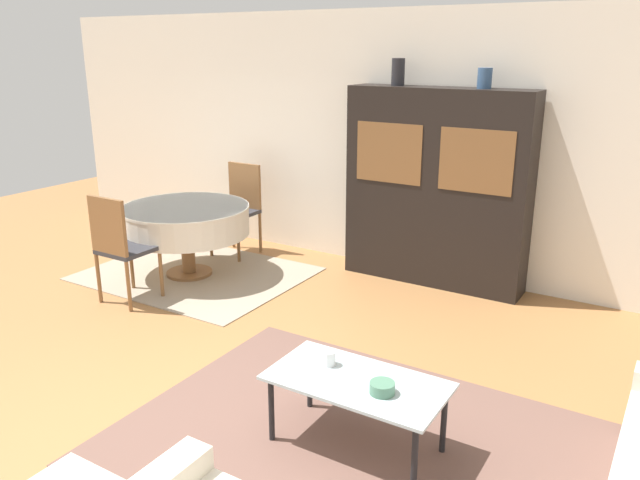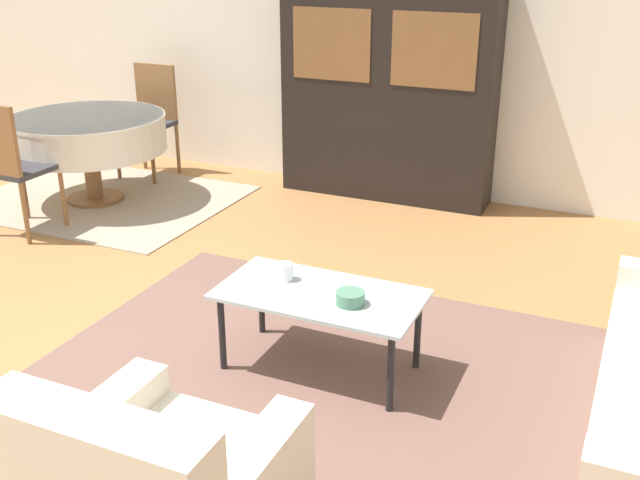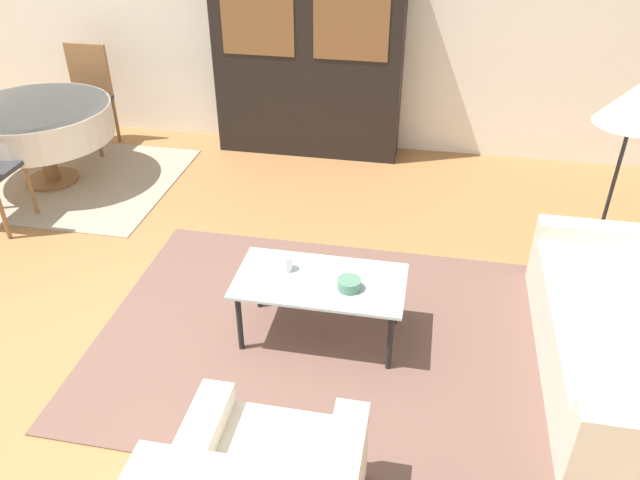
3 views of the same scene
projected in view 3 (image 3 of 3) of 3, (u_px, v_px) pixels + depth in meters
ground_plane at (145, 370)px, 3.84m from camera, size 14.00×14.00×0.00m
wall_back at (280, 10)px, 6.12m from camera, size 10.00×0.06×2.70m
area_rug at (327, 338)px, 4.08m from camera, size 2.97×2.19×0.01m
dining_rug at (61, 179)px, 6.00m from camera, size 2.21×1.74×0.01m
couch at (640, 338)px, 3.64m from camera, size 0.92×1.89×0.86m
coffee_table at (320, 286)px, 3.88m from camera, size 1.06×0.56×0.45m
display_cabinet at (308, 57)px, 6.06m from camera, size 1.83×0.39×1.96m
dining_table at (38, 122)px, 5.65m from camera, size 1.32×1.32×0.74m
dining_chair_far at (87, 91)px, 6.38m from camera, size 0.44×0.44×1.03m
floor_lamp at (635, 109)px, 4.13m from camera, size 0.50×0.50×1.44m
cup at (286, 264)px, 3.93m from camera, size 0.09×0.09×0.09m
bowl at (349, 284)px, 3.76m from camera, size 0.15×0.15×0.07m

